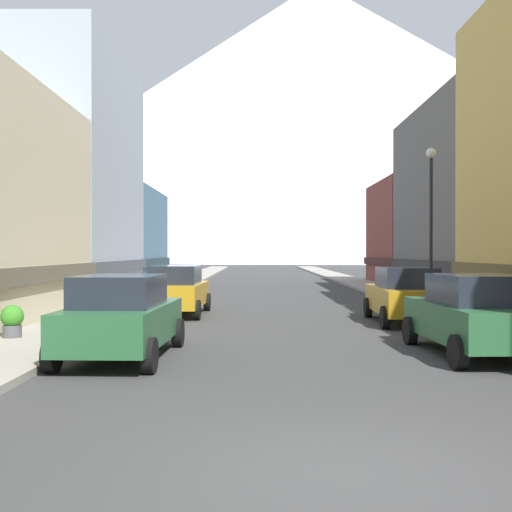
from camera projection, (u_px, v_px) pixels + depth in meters
ground_plane at (347, 473)px, 6.41m from camera, size 400.00×400.00×0.00m
sidewalk_left at (174, 285)px, 41.39m from camera, size 2.50×100.00×0.15m
sidewalk_right at (363, 285)px, 41.43m from camera, size 2.50×100.00×0.15m
storefront_left_2 at (20, 180)px, 30.49m from camera, size 10.08×11.42×11.92m
storefront_left_3 at (99, 240)px, 41.27m from camera, size 7.70×9.79×6.34m
storefront_right_2 at (491, 204)px, 32.52m from camera, size 8.11×12.02×9.81m
storefront_right_3 at (443, 235)px, 43.37m from camera, size 9.62×9.33×7.15m
car_left_0 at (120, 317)px, 13.21m from camera, size 2.20×4.46×1.78m
car_left_1 at (175, 290)px, 22.31m from camera, size 2.16×4.45×1.78m
car_right_0 at (472, 314)px, 13.65m from camera, size 2.19×4.46×1.78m
car_right_1 at (403, 295)px, 19.91m from camera, size 2.16×4.45×1.78m
potted_plant_1 at (108, 292)px, 25.70m from camera, size 0.54×0.54×0.88m
potted_plant_2 at (10, 320)px, 15.43m from camera, size 0.56×0.56×0.81m
streetlamp_right at (429, 204)px, 22.49m from camera, size 0.36×0.36×5.86m
mountain_backdrop at (316, 120)px, 266.09m from camera, size 318.69×318.69×117.29m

